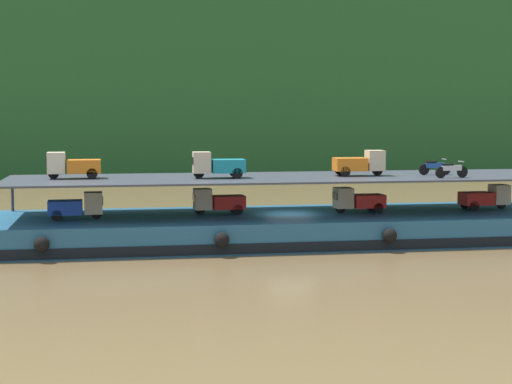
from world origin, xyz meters
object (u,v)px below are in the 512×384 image
(motorcycle_upper_port, at_px, (451,170))
(motorcycle_upper_centre, at_px, (435,167))
(mini_truck_lower_aft, at_px, (218,201))
(mini_truck_lower_fore, at_px, (486,197))
(mini_truck_lower_stern, at_px, (77,206))
(mini_truck_lower_mid, at_px, (358,200))
(cargo_barge, at_px, (289,228))
(mini_truck_upper_fore, at_px, (360,163))
(mini_truck_upper_stern, at_px, (73,165))
(mini_truck_upper_mid, at_px, (218,165))

(motorcycle_upper_port, xyz_separation_m, motorcycle_upper_centre, (-0.05, 2.18, 0.00))
(mini_truck_lower_aft, relative_size, mini_truck_lower_fore, 1.00)
(mini_truck_lower_stern, distance_m, mini_truck_lower_mid, 14.92)
(mini_truck_lower_fore, height_order, motorcycle_upper_port, motorcycle_upper_port)
(cargo_barge, bearing_deg, mini_truck_lower_aft, 172.73)
(mini_truck_upper_fore, bearing_deg, cargo_barge, 179.52)
(mini_truck_lower_aft, bearing_deg, mini_truck_lower_fore, -1.23)
(mini_truck_upper_stern, distance_m, motorcycle_upper_centre, 19.53)
(mini_truck_lower_aft, xyz_separation_m, motorcycle_upper_port, (12.02, -2.65, 1.74))
(motorcycle_upper_port, bearing_deg, motorcycle_upper_centre, 91.38)
(mini_truck_lower_mid, height_order, mini_truck_upper_mid, mini_truck_upper_mid)
(mini_truck_lower_aft, xyz_separation_m, mini_truck_upper_mid, (-0.11, -0.83, 2.00))
(mini_truck_lower_fore, bearing_deg, mini_truck_lower_stern, -178.22)
(mini_truck_lower_mid, xyz_separation_m, mini_truck_upper_stern, (-15.12, 0.71, 2.00))
(mini_truck_upper_mid, bearing_deg, mini_truck_upper_fore, 2.29)
(mini_truck_lower_mid, relative_size, motorcycle_upper_port, 1.47)
(mini_truck_lower_aft, height_order, mini_truck_upper_mid, mini_truck_upper_mid)
(cargo_barge, xyz_separation_m, mini_truck_lower_aft, (-3.81, 0.49, 1.44))
(mini_truck_lower_stern, xyz_separation_m, mini_truck_upper_stern, (-0.20, 1.09, 2.00))
(mini_truck_upper_stern, xyz_separation_m, mini_truck_upper_fore, (15.24, -0.59, 0.00))
(mini_truck_upper_fore, xyz_separation_m, motorcycle_upper_port, (4.34, -2.13, -0.26))
(mini_truck_upper_stern, bearing_deg, motorcycle_upper_port, -7.90)
(mini_truck_upper_stern, relative_size, motorcycle_upper_port, 1.46)
(mini_truck_upper_mid, distance_m, mini_truck_upper_fore, 7.81)
(mini_truck_lower_mid, bearing_deg, motorcycle_upper_port, -24.26)
(mini_truck_lower_mid, relative_size, mini_truck_upper_stern, 1.01)
(mini_truck_lower_aft, relative_size, mini_truck_lower_mid, 1.00)
(mini_truck_upper_fore, bearing_deg, mini_truck_lower_fore, 1.50)
(cargo_barge, bearing_deg, mini_truck_lower_stern, -177.25)
(mini_truck_lower_mid, xyz_separation_m, motorcycle_upper_port, (4.46, -2.01, 1.74))
(cargo_barge, distance_m, mini_truck_lower_aft, 4.10)
(mini_truck_lower_stern, bearing_deg, motorcycle_upper_centre, 1.66)
(mini_truck_upper_fore, bearing_deg, motorcycle_upper_port, -26.13)
(mini_truck_lower_aft, xyz_separation_m, mini_truck_lower_fore, (15.08, -0.32, 0.00))
(mini_truck_upper_mid, xyz_separation_m, mini_truck_upper_fore, (7.80, 0.31, 0.00))
(mini_truck_upper_mid, height_order, motorcycle_upper_port, mini_truck_upper_mid)
(mini_truck_upper_mid, bearing_deg, mini_truck_lower_fore, 1.91)
(mini_truck_upper_stern, height_order, mini_truck_upper_mid, same)
(mini_truck_lower_fore, bearing_deg, mini_truck_upper_fore, -178.50)
(mini_truck_lower_stern, bearing_deg, mini_truck_lower_fore, 1.78)
(mini_truck_lower_fore, height_order, mini_truck_upper_mid, mini_truck_upper_mid)
(cargo_barge, bearing_deg, motorcycle_upper_centre, 0.17)
(motorcycle_upper_port, bearing_deg, mini_truck_upper_fore, 153.87)
(motorcycle_upper_port, bearing_deg, mini_truck_lower_aft, 167.59)
(cargo_barge, bearing_deg, mini_truck_lower_fore, 0.82)
(mini_truck_upper_stern, bearing_deg, mini_truck_upper_mid, -6.91)
(mini_truck_lower_stern, height_order, mini_truck_upper_fore, mini_truck_upper_fore)
(cargo_barge, relative_size, mini_truck_upper_stern, 11.34)
(mini_truck_lower_aft, distance_m, mini_truck_upper_stern, 7.81)
(mini_truck_lower_aft, distance_m, mini_truck_upper_fore, 7.96)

